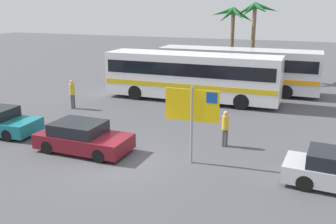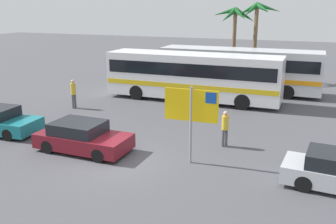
# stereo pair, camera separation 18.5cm
# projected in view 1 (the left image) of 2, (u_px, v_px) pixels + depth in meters

# --- Properties ---
(ground) EXTENTS (120.00, 120.00, 0.00)m
(ground) POSITION_uv_depth(u_px,v_px,m) (120.00, 161.00, 15.69)
(ground) COLOR #4C4C51
(bus_front_coach) EXTENTS (11.71, 2.66, 3.17)m
(bus_front_coach) POSITION_uv_depth(u_px,v_px,m) (192.00, 74.00, 25.29)
(bus_front_coach) COLOR white
(bus_front_coach) RESTS_ON ground
(bus_rear_coach) EXTENTS (11.71, 2.66, 3.17)m
(bus_rear_coach) POSITION_uv_depth(u_px,v_px,m) (237.00, 68.00, 27.96)
(bus_rear_coach) COLOR silver
(bus_rear_coach) RESTS_ON ground
(ferry_sign) EXTENTS (2.20, 0.14, 3.20)m
(ferry_sign) POSITION_uv_depth(u_px,v_px,m) (193.00, 108.00, 14.92)
(ferry_sign) COLOR gray
(ferry_sign) RESTS_ON ground
(car_maroon) EXTENTS (4.22, 1.97, 1.32)m
(car_maroon) POSITION_uv_depth(u_px,v_px,m) (82.00, 137.00, 16.63)
(car_maroon) COLOR maroon
(car_maroon) RESTS_ON ground
(pedestrian_near_sign) EXTENTS (0.32, 0.32, 1.83)m
(pedestrian_near_sign) POSITION_uv_depth(u_px,v_px,m) (72.00, 92.00, 23.44)
(pedestrian_near_sign) COLOR #4C4C51
(pedestrian_near_sign) RESTS_ON ground
(pedestrian_crossing_lot) EXTENTS (0.32, 0.32, 1.69)m
(pedestrian_crossing_lot) POSITION_uv_depth(u_px,v_px,m) (225.00, 126.00, 17.12)
(pedestrian_crossing_lot) COLOR #4C4C51
(pedestrian_crossing_lot) RESTS_ON ground
(palm_tree_seaside) EXTENTS (3.68, 3.34, 6.13)m
(palm_tree_seaside) POSITION_uv_depth(u_px,v_px,m) (233.00, 21.00, 31.77)
(palm_tree_seaside) COLOR brown
(palm_tree_seaside) RESTS_ON ground
(palm_tree_inland) EXTENTS (3.76, 3.60, 6.52)m
(palm_tree_inland) POSITION_uv_depth(u_px,v_px,m) (254.00, 17.00, 30.88)
(palm_tree_inland) COLOR brown
(palm_tree_inland) RESTS_ON ground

